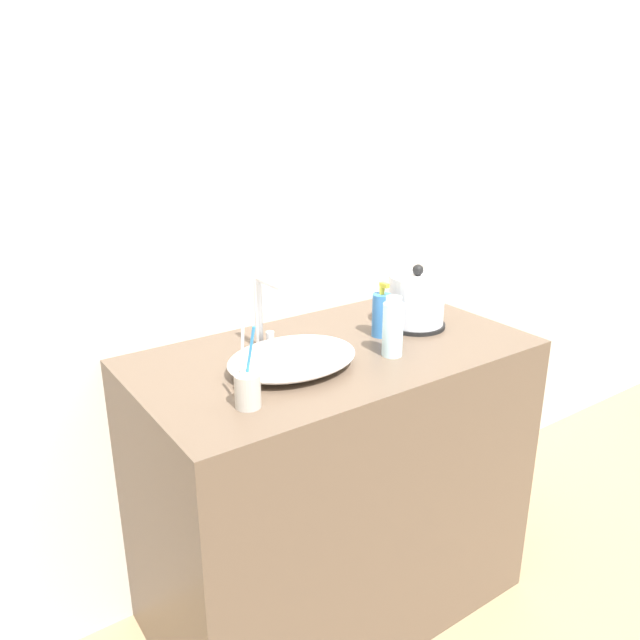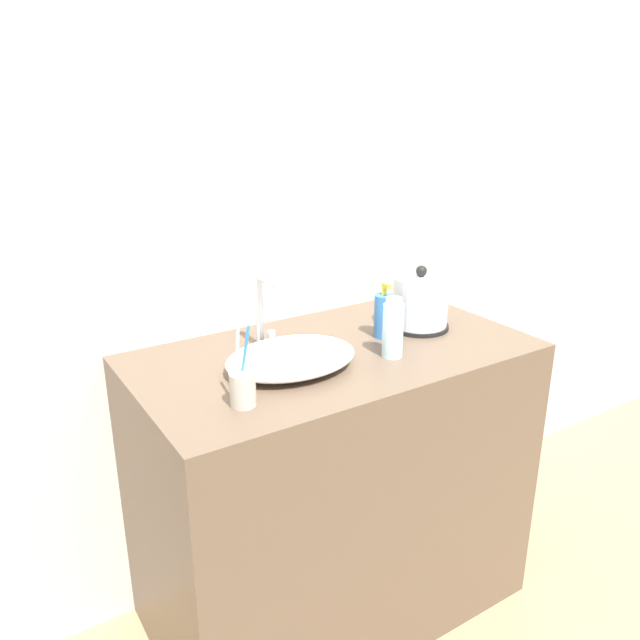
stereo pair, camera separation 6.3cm
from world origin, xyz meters
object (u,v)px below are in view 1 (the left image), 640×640
object	(u,v)px
faucet	(263,309)
shampoo_bottle	(393,328)
electric_kettle	(416,303)
toothbrush_cup	(248,389)
lotion_bottle	(381,314)

from	to	relation	value
faucet	shampoo_bottle	bearing A→B (deg)	-41.96
faucet	electric_kettle	bearing A→B (deg)	-12.73
faucet	shampoo_bottle	size ratio (longest dim) A/B	1.28
faucet	toothbrush_cup	size ratio (longest dim) A/B	1.05
electric_kettle	shampoo_bottle	xyz separation A→B (m)	(-0.21, -0.13, 0.00)
toothbrush_cup	lotion_bottle	size ratio (longest dim) A/B	1.25
toothbrush_cup	lotion_bottle	distance (m)	0.57
electric_kettle	toothbrush_cup	xyz separation A→B (m)	(-0.68, -0.17, -0.03)
electric_kettle	shampoo_bottle	bearing A→B (deg)	-147.87
electric_kettle	toothbrush_cup	bearing A→B (deg)	-165.71
electric_kettle	lotion_bottle	distance (m)	0.14
faucet	toothbrush_cup	world-z (taller)	faucet
lotion_bottle	faucet	bearing A→B (deg)	162.17
faucet	electric_kettle	size ratio (longest dim) A/B	1.09
faucet	lotion_bottle	xyz separation A→B (m)	(0.34, -0.11, -0.05)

